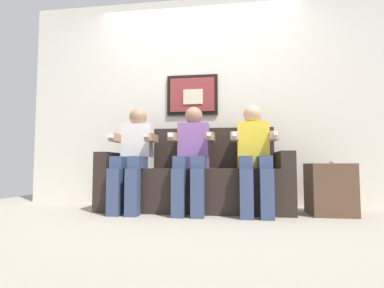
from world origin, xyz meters
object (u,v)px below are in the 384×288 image
at_px(side_table_right, 330,189).
at_px(spare_remote_on_table, 333,162).
at_px(person_on_right, 254,153).
at_px(couch, 194,181).
at_px(person_in_middle, 192,153).
at_px(person_on_left, 134,153).

height_order(side_table_right, spare_remote_on_table, spare_remote_on_table).
relative_size(person_on_right, spare_remote_on_table, 8.54).
bearing_deg(spare_remote_on_table, couch, 174.39).
xyz_separation_m(couch, person_in_middle, (-0.00, -0.17, 0.29)).
relative_size(person_on_left, side_table_right, 2.22).
height_order(person_on_right, spare_remote_on_table, person_on_right).
bearing_deg(person_on_left, spare_remote_on_table, 0.91).
distance_m(person_in_middle, person_on_right, 0.62).
bearing_deg(person_in_middle, couch, 89.98).
bearing_deg(couch, person_on_right, -15.04).
bearing_deg(person_in_middle, person_on_left, 180.00).
bearing_deg(person_in_middle, side_table_right, 2.60).
relative_size(person_on_right, side_table_right, 2.22).
xyz_separation_m(person_in_middle, spare_remote_on_table, (1.38, 0.03, -0.10)).
xyz_separation_m(person_on_left, person_in_middle, (0.62, 0.00, 0.00)).
height_order(couch, person_on_right, person_on_right).
relative_size(person_in_middle, side_table_right, 2.22).
height_order(person_on_left, person_on_right, same).
height_order(person_on_right, side_table_right, person_on_right).
distance_m(person_on_right, spare_remote_on_table, 0.77).
distance_m(person_on_right, side_table_right, 0.81).
distance_m(side_table_right, spare_remote_on_table, 0.26).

